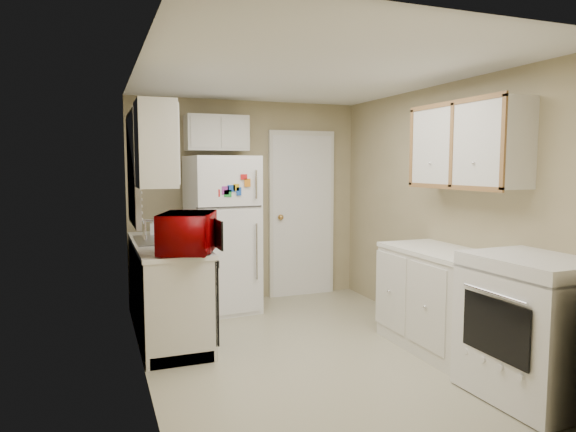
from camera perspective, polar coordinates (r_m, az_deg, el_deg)
name	(u,v)px	position (r m, az deg, el deg)	size (l,w,h in m)	color
floor	(308,350)	(4.71, 2.23, -14.65)	(3.80, 3.80, 0.00)	beige
ceiling	(309,74)	(4.48, 2.35, 15.51)	(3.80, 3.80, 0.00)	white
wall_left	(141,222)	(4.10, -16.04, -0.62)	(3.80, 3.80, 0.00)	tan
wall_right	(443,211)	(5.15, 16.79, 0.58)	(3.80, 3.80, 0.00)	tan
wall_back	(247,201)	(6.22, -4.57, 1.63)	(2.80, 2.80, 0.00)	tan
wall_front	(451,248)	(2.80, 17.69, -3.46)	(2.80, 2.80, 0.00)	tan
left_counter	(167,288)	(5.14, -13.29, -7.81)	(0.60, 1.80, 0.90)	silver
dishwasher	(210,296)	(4.60, -8.69, -8.79)	(0.03, 0.58, 0.72)	black
sink	(164,244)	(5.21, -13.61, -3.04)	(0.54, 0.74, 0.16)	gray
microwave	(188,235)	(4.38, -11.07, -2.09)	(0.34, 0.61, 0.40)	#8C0205
soap_bottle	(154,226)	(5.55, -14.63, -1.09)	(0.09, 0.09, 0.19)	white
window_blinds	(134,169)	(5.13, -16.69, 5.05)	(0.10, 0.98, 1.08)	silver
upper_cabinet_left	(156,144)	(4.31, -14.50, 7.70)	(0.30, 0.45, 0.70)	silver
refrigerator	(222,234)	(5.79, -7.34, -2.00)	(0.72, 0.69, 1.74)	white
cabinet_over_fridge	(216,133)	(5.97, -7.96, 9.11)	(0.70, 0.30, 0.40)	silver
interior_door	(302,215)	(6.43, 1.54, 0.17)	(0.86, 0.06, 2.08)	white
right_counter	(472,312)	(4.48, 19.75, -10.00)	(0.60, 2.00, 0.90)	silver
stove	(532,327)	(4.02, 25.49, -11.12)	(0.68, 0.84, 1.02)	white
upper_cabinet_right	(467,145)	(4.65, 19.30, 7.41)	(0.30, 1.20, 0.70)	silver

